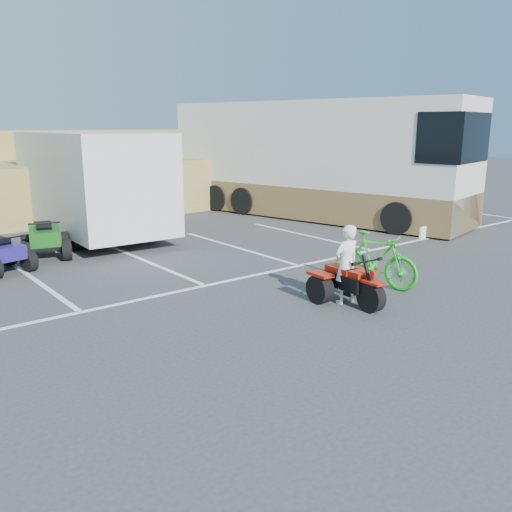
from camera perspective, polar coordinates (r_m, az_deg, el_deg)
ground at (r=9.71m, az=2.44°, el=-6.36°), size 100.00×100.00×0.00m
parking_stripes at (r=13.34m, az=-6.16°, el=-0.83°), size 28.00×5.16×0.01m
grass_embankment at (r=23.24m, az=-23.52°, el=7.83°), size 40.00×8.50×3.10m
red_trike_atv at (r=10.47m, az=9.91°, el=-5.05°), size 1.18×1.53×0.96m
rider at (r=10.36m, az=9.50°, el=-0.86°), size 0.57×0.39×1.52m
green_dirt_bike at (r=11.62m, az=12.47°, el=-0.35°), size 0.90×1.98×1.15m
cargo_trailer at (r=17.26m, az=-16.96°, el=7.60°), size 2.92×6.76×3.11m
rv_motorhome at (r=20.30m, az=6.17°, el=9.19°), size 5.35×11.72×4.09m
quad_atv_blue at (r=13.88m, az=-25.09°, el=-1.51°), size 1.33×1.58×0.90m
quad_atv_green at (r=14.94m, az=-21.17°, el=-0.14°), size 1.54×1.82×1.02m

